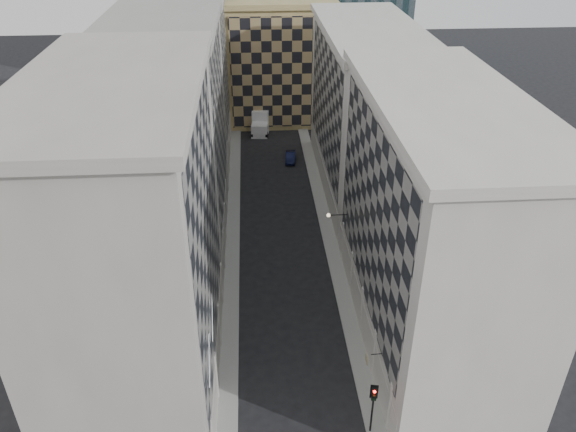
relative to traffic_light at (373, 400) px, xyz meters
name	(u,v)px	position (x,y,z in m)	size (l,w,h in m)	color
sidewalk_west	(233,239)	(-10.03, 25.62, -3.16)	(1.50, 100.00, 0.15)	gray
sidewalk_east	(329,235)	(0.47, 25.62, -3.16)	(1.50, 100.00, 0.15)	gray
bldg_left_a	(137,248)	(-15.66, 6.62, 8.59)	(10.80, 22.80, 23.70)	#9E988E
bldg_left_b	(173,133)	(-15.66, 28.62, 8.09)	(10.80, 22.80, 22.70)	gray
bldg_left_c	(190,75)	(-15.66, 50.62, 7.59)	(10.80, 22.80, 21.70)	#9E988E
bldg_right_a	(431,225)	(6.10, 10.62, 7.09)	(10.80, 26.80, 20.70)	beige
bldg_right_b	(365,111)	(6.11, 37.62, 6.61)	(10.80, 28.80, 19.70)	beige
tan_block	(279,58)	(-2.78, 63.52, 6.20)	(16.80, 14.80, 18.80)	tan
flagpoles_left	(211,338)	(-10.68, 1.62, 4.76)	(0.10, 6.33, 2.33)	gray
bracket_lamp	(330,215)	(-0.40, 19.62, 2.96)	(1.98, 0.36, 0.36)	black
traffic_light	(373,400)	(0.00, 0.00, 0.00)	(0.54, 0.50, 4.31)	black
box_truck	(261,121)	(-6.11, 56.81, -1.74)	(3.17, 6.49, 3.44)	white
dark_car	(290,157)	(-2.32, 45.19, -2.61)	(1.32, 3.79, 1.25)	black
shop_sign	(368,358)	(0.18, 3.25, 0.60)	(1.15, 0.72, 0.80)	black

